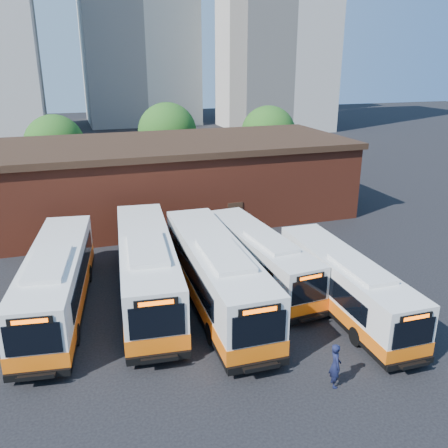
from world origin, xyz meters
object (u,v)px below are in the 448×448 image
object	(u,v)px
bus_east	(344,286)
transit_worker	(335,365)
bus_midwest	(216,276)
bus_mideast	(259,259)
bus_west	(147,270)
bus_farwest	(57,284)

from	to	relation	value
bus_east	transit_worker	xyz separation A→B (m)	(-3.66, -5.35, -0.46)
bus_midwest	bus_mideast	size ratio (longest dim) A/B	1.17
bus_west	bus_mideast	size ratio (longest dim) A/B	1.19
bus_mideast	transit_worker	world-z (taller)	bus_mideast
bus_farwest	bus_west	size ratio (longest dim) A/B	0.94
bus_mideast	bus_east	size ratio (longest dim) A/B	1.00
bus_west	transit_worker	xyz separation A→B (m)	(6.00, -10.05, -0.73)
bus_midwest	bus_mideast	distance (m)	3.94
bus_farwest	bus_west	bearing A→B (deg)	7.91
bus_farwest	bus_east	bearing A→B (deg)	-10.12
bus_east	bus_west	bearing A→B (deg)	155.26
bus_mideast	bus_east	distance (m)	5.59
bus_east	transit_worker	world-z (taller)	bus_east
bus_west	bus_midwest	world-z (taller)	bus_west
bus_farwest	transit_worker	world-z (taller)	bus_farwest
transit_worker	bus_farwest	bearing A→B (deg)	61.00
bus_east	transit_worker	size ratio (longest dim) A/B	6.00
bus_mideast	bus_east	xyz separation A→B (m)	(2.87, -4.79, 0.00)
bus_farwest	bus_east	world-z (taller)	bus_farwest
bus_midwest	bus_west	bearing A→B (deg)	151.90
bus_midwest	bus_east	distance (m)	6.84
transit_worker	bus_midwest	bearing A→B (deg)	31.73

